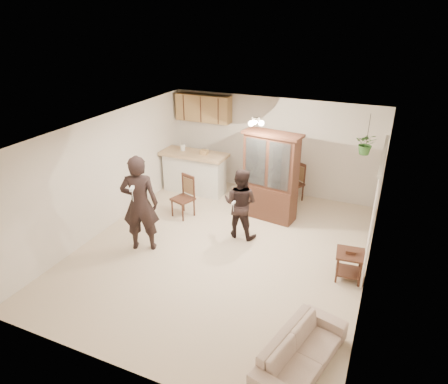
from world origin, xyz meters
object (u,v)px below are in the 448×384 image
at_px(china_hutch, 270,177).
at_px(side_table, 349,265).
at_px(chair_hutch_left, 293,190).
at_px(sofa, 302,345).
at_px(child, 240,207).
at_px(adult, 140,208).
at_px(chair_bar, 183,205).
at_px(chair_hutch_right, 267,183).

relative_size(china_hutch, side_table, 3.45).
bearing_deg(chair_hutch_left, side_table, -26.76).
xyz_separation_m(sofa, side_table, (0.32, 2.27, -0.09)).
height_order(side_table, chair_hutch_left, chair_hutch_left).
bearing_deg(chair_hutch_left, child, -73.95).
relative_size(adult, chair_bar, 1.80).
xyz_separation_m(sofa, china_hutch, (-1.72, 3.96, 0.65)).
height_order(sofa, chair_hutch_right, chair_hutch_right).
relative_size(adult, child, 1.33).
bearing_deg(adult, chair_hutch_right, -136.25).
bearing_deg(adult, child, -165.82).
relative_size(sofa, child, 1.39).
xyz_separation_m(sofa, adult, (-3.67, 1.67, 0.53)).
distance_m(adult, child, 2.06).
height_order(sofa, chair_hutch_left, chair_hutch_left).
distance_m(china_hutch, chair_hutch_right, 1.46).
bearing_deg(chair_hutch_right, chair_bar, 57.11).
height_order(child, side_table, child).
bearing_deg(side_table, sofa, -98.01).
distance_m(sofa, china_hutch, 4.36).
xyz_separation_m(china_hutch, chair_hutch_right, (-0.45, 1.21, -0.69)).
height_order(sofa, side_table, sofa).
relative_size(chair_bar, chair_hutch_right, 0.87).
relative_size(sofa, chair_hutch_right, 1.64).
bearing_deg(child, china_hutch, -105.15).
relative_size(adult, side_table, 3.02).
xyz_separation_m(china_hutch, chair_bar, (-1.87, -0.75, -0.73)).
bearing_deg(china_hutch, chair_hutch_left, 84.50).
xyz_separation_m(china_hutch, side_table, (2.04, -1.68, -0.74)).
distance_m(child, china_hutch, 1.15).
height_order(sofa, chair_bar, chair_bar).
xyz_separation_m(side_table, chair_bar, (-3.91, 0.93, 0.00)).
bearing_deg(sofa, chair_bar, 62.71).
bearing_deg(adult, china_hutch, -153.44).
height_order(chair_hutch_left, chair_hutch_right, chair_hutch_right).
relative_size(sofa, china_hutch, 0.91).
distance_m(china_hutch, chair_hutch_left, 1.38).
bearing_deg(china_hutch, side_table, -31.52).
height_order(child, chair_hutch_right, child).
bearing_deg(chair_hutch_left, sofa, -42.99).
bearing_deg(adult, side_table, 165.66).
height_order(sofa, adult, adult).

